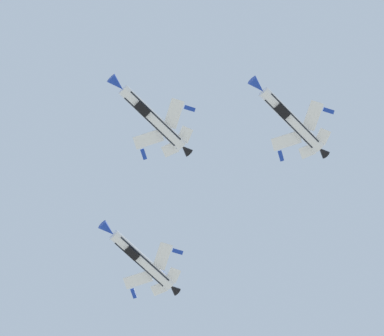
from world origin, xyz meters
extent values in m
cylinder|color=white|center=(20.17, 32.12, 130.89)|extent=(12.05, 2.06, 1.70)
cube|color=black|center=(20.17, 32.05, 130.43)|extent=(10.12, 1.79, 0.61)
cone|color=#1938A8|center=(13.02, 31.91, 130.89)|extent=(2.45, 1.64, 1.56)
cone|color=black|center=(26.92, 32.32, 130.89)|extent=(1.64, 1.41, 1.36)
ellipsoid|color=#192333|center=(17.53, 32.14, 131.52)|extent=(3.24, 1.35, 1.25)
cube|color=black|center=(18.02, 31.94, 130.10)|extent=(2.24, 1.28, 0.99)
cube|color=white|center=(21.96, 29.58, 131.20)|extent=(3.56, 4.59, 0.82)
cube|color=#1938A8|center=(23.14, 27.54, 131.51)|extent=(1.69, 1.24, 0.32)
cube|color=white|center=(21.81, 34.74, 130.42)|extent=(3.72, 4.57, 0.82)
cube|color=#1938A8|center=(22.86, 36.85, 130.11)|extent=(1.68, 1.30, 0.32)
cube|color=white|center=(25.31, 30.77, 131.12)|extent=(2.36, 2.65, 0.49)
cube|color=white|center=(25.22, 33.78, 130.67)|extent=(2.44, 2.70, 0.49)
cube|color=#1938A8|center=(24.96, 32.54, 132.68)|extent=(2.62, 0.66, 2.60)
cylinder|color=white|center=(34.67, 18.47, 130.77)|extent=(12.05, 2.06, 1.70)
cube|color=black|center=(34.67, 18.43, 130.31)|extent=(10.12, 1.78, 0.55)
cone|color=#1938A8|center=(27.52, 18.26, 130.77)|extent=(2.45, 1.64, 1.56)
cone|color=black|center=(41.42, 18.68, 130.77)|extent=(1.64, 1.41, 1.36)
ellipsoid|color=#192333|center=(32.03, 18.46, 131.41)|extent=(3.23, 1.30, 1.21)
cube|color=black|center=(32.52, 18.33, 129.97)|extent=(2.23, 1.25, 0.95)
cube|color=white|center=(36.47, 15.92, 130.96)|extent=(3.56, 4.61, 0.64)
cube|color=#1938A8|center=(37.64, 13.87, 131.18)|extent=(1.69, 1.23, 0.30)
cube|color=white|center=(36.31, 21.11, 130.42)|extent=(3.73, 4.59, 0.64)
cube|color=#1938A8|center=(37.36, 23.23, 130.19)|extent=(1.67, 1.30, 0.30)
cube|color=white|center=(39.81, 17.11, 130.93)|extent=(2.36, 2.66, 0.39)
cube|color=white|center=(39.72, 20.14, 130.61)|extent=(2.44, 2.70, 0.39)
cube|color=#1938A8|center=(39.46, 18.81, 132.57)|extent=(2.61, 0.55, 2.61)
cylinder|color=white|center=(34.02, 49.11, 128.92)|extent=(12.05, 2.06, 1.70)
cube|color=black|center=(34.02, 49.05, 128.46)|extent=(10.12, 1.78, 0.56)
cone|color=#1938A8|center=(26.88, 48.89, 128.92)|extent=(2.45, 1.64, 1.56)
cone|color=black|center=(40.77, 49.31, 128.92)|extent=(1.64, 1.41, 1.36)
ellipsoid|color=#192333|center=(31.38, 49.10, 129.55)|extent=(3.23, 1.31, 1.22)
cube|color=black|center=(31.87, 48.95, 128.12)|extent=(2.23, 1.25, 0.96)
cube|color=white|center=(35.82, 46.56, 129.13)|extent=(3.56, 4.60, 0.67)
cube|color=#1938A8|center=(37.00, 44.50, 129.37)|extent=(1.69, 1.23, 0.30)
cube|color=white|center=(35.66, 51.74, 128.54)|extent=(3.73, 4.59, 0.67)
cube|color=#1938A8|center=(36.72, 53.86, 128.30)|extent=(1.68, 1.30, 0.30)
cube|color=white|center=(39.17, 47.74, 129.09)|extent=(2.36, 2.66, 0.41)
cube|color=white|center=(39.08, 50.77, 128.75)|extent=(2.44, 2.70, 0.41)
cube|color=#1938A8|center=(38.81, 49.45, 130.72)|extent=(2.61, 0.57, 2.61)
camera|label=1|loc=(-5.90, -3.01, 1.62)|focal=88.95mm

